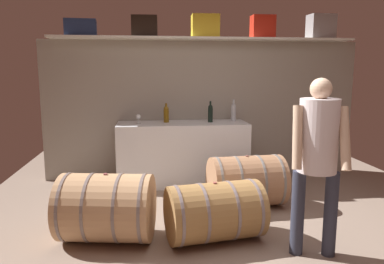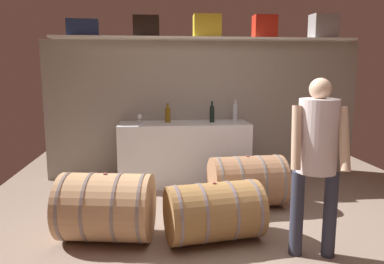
% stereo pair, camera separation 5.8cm
% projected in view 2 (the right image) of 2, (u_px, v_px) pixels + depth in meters
% --- Properties ---
extents(ground_plane, '(5.93, 8.10, 0.02)m').
position_uv_depth(ground_plane, '(228.00, 223.00, 4.01)').
color(ground_plane, gray).
extents(back_wall_panel, '(4.73, 0.10, 2.05)m').
position_uv_depth(back_wall_panel, '(205.00, 110.00, 5.64)').
color(back_wall_panel, gray).
rests_on(back_wall_panel, ground).
extents(high_shelf_board, '(4.35, 0.40, 0.03)m').
position_uv_depth(high_shelf_board, '(207.00, 39.00, 5.32)').
color(high_shelf_board, white).
rests_on(high_shelf_board, back_wall_panel).
extents(toolcase_navy, '(0.44, 0.30, 0.23)m').
position_uv_depth(toolcase_navy, '(83.00, 28.00, 5.12)').
color(toolcase_navy, navy).
rests_on(toolcase_navy, high_shelf_board).
extents(toolcase_black, '(0.37, 0.31, 0.29)m').
position_uv_depth(toolcase_black, '(146.00, 27.00, 5.21)').
color(toolcase_black, black).
rests_on(toolcase_black, high_shelf_board).
extents(toolcase_yellow, '(0.39, 0.27, 0.32)m').
position_uv_depth(toolcase_yellow, '(207.00, 26.00, 5.30)').
color(toolcase_yellow, gold).
rests_on(toolcase_yellow, high_shelf_board).
extents(toolcase_red, '(0.33, 0.22, 0.32)m').
position_uv_depth(toolcase_red, '(265.00, 27.00, 5.38)').
color(toolcase_red, red).
rests_on(toolcase_red, high_shelf_board).
extents(toolcase_grey, '(0.38, 0.27, 0.35)m').
position_uv_depth(toolcase_grey, '(324.00, 26.00, 5.47)').
color(toolcase_grey, gray).
rests_on(toolcase_grey, high_shelf_board).
extents(work_cabinet, '(1.84, 0.63, 0.89)m').
position_uv_depth(work_cabinet, '(184.00, 153.00, 5.33)').
color(work_cabinet, white).
rests_on(work_cabinet, ground).
extents(wine_bottle_clear, '(0.07, 0.07, 0.32)m').
position_uv_depth(wine_bottle_clear, '(235.00, 112.00, 5.43)').
color(wine_bottle_clear, '#B4BBC2').
rests_on(wine_bottle_clear, work_cabinet).
extents(wine_bottle_dark, '(0.07, 0.07, 0.30)m').
position_uv_depth(wine_bottle_dark, '(212.00, 113.00, 5.29)').
color(wine_bottle_dark, black).
rests_on(wine_bottle_dark, work_cabinet).
extents(wine_bottle_amber, '(0.08, 0.08, 0.27)m').
position_uv_depth(wine_bottle_amber, '(168.00, 114.00, 5.28)').
color(wine_bottle_amber, brown).
rests_on(wine_bottle_amber, work_cabinet).
extents(wine_glass, '(0.07, 0.07, 0.13)m').
position_uv_depth(wine_glass, '(140.00, 117.00, 5.15)').
color(wine_glass, white).
rests_on(wine_glass, work_cabinet).
extents(wine_barrel_near, '(0.96, 0.78, 0.66)m').
position_uv_depth(wine_barrel_near, '(106.00, 207.00, 3.54)').
color(wine_barrel_near, tan).
rests_on(wine_barrel_near, ground).
extents(wine_barrel_far, '(0.90, 0.66, 0.62)m').
position_uv_depth(wine_barrel_far, '(247.00, 181.00, 4.42)').
color(wine_barrel_far, '#A17351').
rests_on(wine_barrel_far, ground).
extents(wine_barrel_flank, '(0.97, 0.69, 0.58)m').
position_uv_depth(wine_barrel_flank, '(214.00, 212.00, 3.54)').
color(wine_barrel_flank, olive).
rests_on(wine_barrel_flank, ground).
extents(winemaker_pouring, '(0.49, 0.44, 1.56)m').
position_uv_depth(winemaker_pouring, '(317.00, 150.00, 3.13)').
color(winemaker_pouring, '#2D303F').
rests_on(winemaker_pouring, ground).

